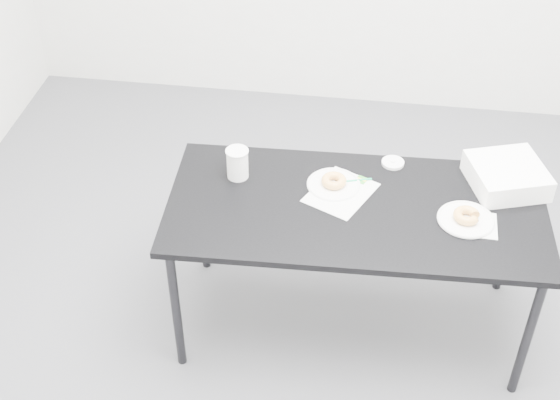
# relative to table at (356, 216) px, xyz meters

# --- Properties ---
(floor) EXTENTS (4.00, 4.00, 0.00)m
(floor) POSITION_rel_table_xyz_m (-0.15, -0.11, -0.64)
(floor) COLOR #48494D
(floor) RESTS_ON ground
(table) EXTENTS (1.54, 0.77, 0.69)m
(table) POSITION_rel_table_xyz_m (0.00, 0.00, 0.00)
(table) COLOR black
(table) RESTS_ON floor
(scorecard) EXTENTS (0.32, 0.35, 0.00)m
(scorecard) POSITION_rel_table_xyz_m (-0.07, 0.08, 0.05)
(scorecard) COLOR silver
(scorecard) RESTS_ON table
(logo_patch) EXTENTS (0.06, 0.06, 0.00)m
(logo_patch) POSITION_rel_table_xyz_m (0.01, 0.17, 0.06)
(logo_patch) COLOR green
(logo_patch) RESTS_ON scorecard
(pen) EXTENTS (0.13, 0.05, 0.01)m
(pen) POSITION_rel_table_xyz_m (-0.01, 0.16, 0.06)
(pen) COLOR #0D965E
(pen) RESTS_ON scorecard
(napkin) EXTENTS (0.16, 0.16, 0.00)m
(napkin) POSITION_rel_table_xyz_m (0.47, -0.04, 0.05)
(napkin) COLOR silver
(napkin) RESTS_ON table
(plate_near) EXTENTS (0.22, 0.22, 0.01)m
(plate_near) POSITION_rel_table_xyz_m (0.43, -0.03, 0.06)
(plate_near) COLOR silver
(plate_near) RESTS_ON napkin
(donut_near) EXTENTS (0.12, 0.12, 0.03)m
(donut_near) POSITION_rel_table_xyz_m (0.43, -0.03, 0.08)
(donut_near) COLOR gold
(donut_near) RESTS_ON plate_near
(plate_far) EXTENTS (0.22, 0.22, 0.01)m
(plate_far) POSITION_rel_table_xyz_m (-0.10, 0.12, 0.06)
(plate_far) COLOR silver
(plate_far) RESTS_ON table
(donut_far) EXTENTS (0.13, 0.13, 0.03)m
(donut_far) POSITION_rel_table_xyz_m (-0.10, 0.12, 0.08)
(donut_far) COLOR gold
(donut_far) RESTS_ON plate_far
(coffee_cup) EXTENTS (0.09, 0.09, 0.13)m
(coffee_cup) POSITION_rel_table_xyz_m (-0.50, 0.12, 0.12)
(coffee_cup) COLOR white
(coffee_cup) RESTS_ON table
(cup_lid) EXTENTS (0.10, 0.10, 0.01)m
(cup_lid) POSITION_rel_table_xyz_m (0.13, 0.30, 0.06)
(cup_lid) COLOR white
(cup_lid) RESTS_ON table
(bakery_box) EXTENTS (0.36, 0.36, 0.09)m
(bakery_box) POSITION_rel_table_xyz_m (0.59, 0.22, 0.10)
(bakery_box) COLOR white
(bakery_box) RESTS_ON table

